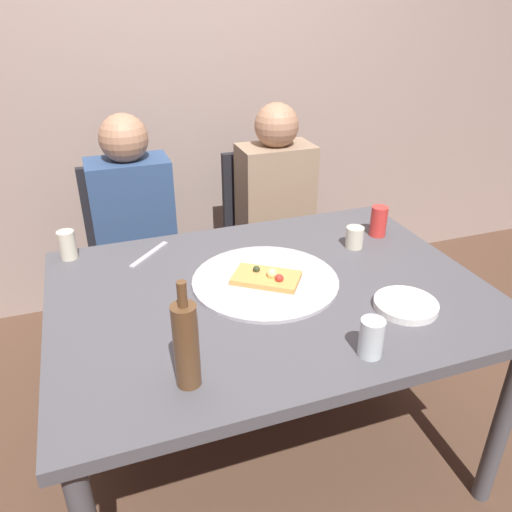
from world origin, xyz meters
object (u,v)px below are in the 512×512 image
object	(u,v)px
pizza_tray	(266,280)
tumbler_near	(371,338)
dining_table	(270,307)
tumbler_far	(67,245)
plate_stack	(406,305)
chair_left	(136,248)
pizza_slice_last	(267,277)
table_knife	(149,254)
wine_glass	(355,237)
soda_can	(379,221)
wine_bottle	(186,344)
guest_in_beanie	(282,216)
guest_in_sweater	(137,237)
chair_right	(270,228)

from	to	relation	value
pizza_tray	tumbler_near	distance (m)	0.47
dining_table	tumbler_far	xyz separation A→B (m)	(-0.62, 0.45, 0.13)
plate_stack	chair_left	bearing A→B (deg)	120.77
pizza_slice_last	table_knife	distance (m)	0.48
wine_glass	chair_left	bearing A→B (deg)	135.57
plate_stack	dining_table	bearing A→B (deg)	144.76
soda_can	pizza_tray	bearing A→B (deg)	-160.34
dining_table	tumbler_far	size ratio (longest dim) A/B	13.24
tumbler_far	plate_stack	xyz separation A→B (m)	(0.98, -0.70, -0.04)
wine_bottle	tumbler_near	bearing A→B (deg)	-6.21
soda_can	table_knife	xyz separation A→B (m)	(-0.90, 0.13, -0.06)
guest_in_beanie	tumbler_near	bearing A→B (deg)	79.13
tumbler_near	table_knife	world-z (taller)	tumbler_near
pizza_tray	tumbler_far	bearing A→B (deg)	146.90
dining_table	table_knife	distance (m)	0.51
chair_left	wine_bottle	bearing A→B (deg)	89.54
tumbler_far	table_knife	size ratio (longest dim) A/B	0.49
dining_table	tumbler_near	bearing A→B (deg)	-72.16
wine_bottle	chair_left	distance (m)	1.33
pizza_tray	guest_in_sweater	distance (m)	0.81
wine_glass	guest_in_sweater	xyz separation A→B (m)	(-0.76, 0.59, -0.14)
tumbler_far	soda_can	world-z (taller)	soda_can
tumbler_near	guest_in_beanie	bearing A→B (deg)	79.13
tumbler_near	chair_right	size ratio (longest dim) A/B	0.12
tumbler_near	dining_table	bearing A→B (deg)	107.84
tumbler_near	guest_in_beanie	distance (m)	1.21
tumbler_near	chair_left	size ratio (longest dim) A/B	0.12
pizza_tray	plate_stack	distance (m)	0.46
wine_bottle	plate_stack	world-z (taller)	wine_bottle
tumbler_near	plate_stack	world-z (taller)	tumbler_near
dining_table	pizza_slice_last	bearing A→B (deg)	86.79
soda_can	plate_stack	distance (m)	0.54
tumbler_near	wine_glass	distance (m)	0.65
wine_bottle	soda_can	bearing A→B (deg)	33.33
wine_glass	soda_can	world-z (taller)	soda_can
dining_table	pizza_slice_last	distance (m)	0.10
plate_stack	guest_in_sweater	distance (m)	1.24
soda_can	table_knife	bearing A→B (deg)	171.55
chair_left	chair_right	distance (m)	0.70
wine_bottle	table_knife	world-z (taller)	wine_bottle
table_knife	chair_left	bearing A→B (deg)	44.08
tumbler_near	guest_in_beanie	xyz separation A→B (m)	(0.23, 1.18, -0.16)
wine_glass	chair_left	size ratio (longest dim) A/B	0.09
dining_table	wine_glass	size ratio (longest dim) A/B	17.31
table_knife	chair_right	xyz separation A→B (m)	(0.70, 0.55, -0.23)
wine_bottle	guest_in_beanie	world-z (taller)	guest_in_beanie
tumbler_near	tumbler_far	xyz separation A→B (m)	(-0.75, 0.86, -0.00)
dining_table	guest_in_beanie	world-z (taller)	guest_in_beanie
chair_left	guest_in_sweater	size ratio (longest dim) A/B	0.77
pizza_slice_last	guest_in_beanie	world-z (taller)	guest_in_beanie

